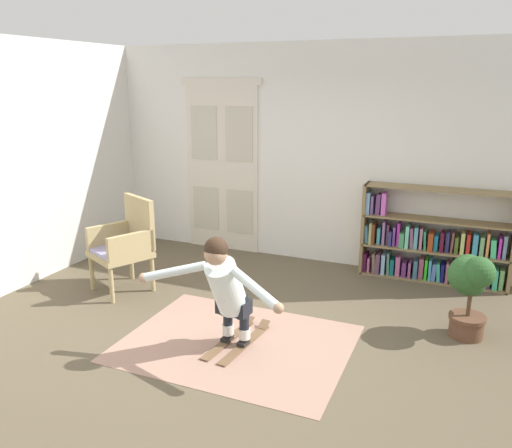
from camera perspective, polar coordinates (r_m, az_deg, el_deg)
The scene contains 10 objects.
ground_plane at distance 5.05m, azimuth -2.24°, elevation -12.90°, with size 7.20×7.20×0.00m, color brown.
back_wall at distance 6.95m, azimuth 6.83°, elevation 7.54°, with size 6.00×0.10×2.90m, color silver.
side_wall_left at distance 6.67m, azimuth -24.97°, elevation 5.86°, with size 0.10×6.00×2.90m, color silver.
double_door at distance 7.43m, azimuth -3.74°, elevation 6.42°, with size 1.22×0.05×2.45m.
rug at distance 5.03m, azimuth -2.19°, elevation -13.01°, with size 2.11×1.63×0.01m, color #A57E6B.
bookshelf at distance 6.71m, azimuth 18.72°, elevation -2.28°, with size 1.77×0.30×1.17m.
wicker_chair at distance 6.23m, azimuth -14.21°, elevation -1.96°, with size 0.80×0.80×1.10m.
potted_plant at distance 5.37m, azimuth 22.54°, elevation -6.05°, with size 0.43×0.46×0.84m.
skis_pair at distance 5.04m, azimuth -2.01°, elevation -12.68°, with size 0.35×0.90×0.07m.
person_skier at distance 4.61m, azimuth -3.42°, elevation -6.78°, with size 1.43×0.69×1.07m.
Camera 1 is at (1.90, -4.01, 2.41)m, focal length 36.16 mm.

